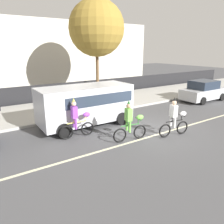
% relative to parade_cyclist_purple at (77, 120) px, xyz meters
% --- Properties ---
extents(ground_plane, '(80.00, 80.00, 0.00)m').
position_rel_parade_cyclist_purple_xyz_m(ground_plane, '(3.74, -1.39, -0.84)').
color(ground_plane, '#4C4C4F').
extents(road_centre_line, '(36.00, 0.14, 0.01)m').
position_rel_parade_cyclist_purple_xyz_m(road_centre_line, '(3.74, -1.89, -0.84)').
color(road_centre_line, beige).
rests_on(road_centre_line, ground).
extents(sidewalk_curb, '(60.00, 5.00, 0.15)m').
position_rel_parade_cyclist_purple_xyz_m(sidewalk_curb, '(3.74, 5.11, -0.77)').
color(sidewalk_curb, '#ADAAA3').
rests_on(sidewalk_curb, ground).
extents(fence_line, '(40.00, 0.08, 1.40)m').
position_rel_parade_cyclist_purple_xyz_m(fence_line, '(3.74, 8.01, -0.14)').
color(fence_line, black).
rests_on(fence_line, ground).
extents(building_backdrop, '(28.00, 8.00, 6.85)m').
position_rel_parade_cyclist_purple_xyz_m(building_backdrop, '(1.13, 16.61, 2.59)').
color(building_backdrop, beige).
rests_on(building_backdrop, ground).
extents(parade_cyclist_purple, '(1.72, 0.50, 1.92)m').
position_rel_parade_cyclist_purple_xyz_m(parade_cyclist_purple, '(0.00, 0.00, 0.00)').
color(parade_cyclist_purple, black).
rests_on(parade_cyclist_purple, ground).
extents(parade_cyclist_lime, '(1.71, 0.52, 1.92)m').
position_rel_parade_cyclist_purple_xyz_m(parade_cyclist_lime, '(1.85, -1.70, 0.00)').
color(parade_cyclist_lime, black).
rests_on(parade_cyclist_lime, ground).
extents(parade_cyclist_zebra, '(1.71, 0.53, 1.92)m').
position_rel_parade_cyclist_purple_xyz_m(parade_cyclist_zebra, '(3.97, -2.42, 0.00)').
color(parade_cyclist_zebra, black).
rests_on(parade_cyclist_zebra, ground).
extents(parked_van_silver, '(5.00, 2.22, 2.18)m').
position_rel_parade_cyclist_purple_xyz_m(parked_van_silver, '(1.21, 1.31, 0.44)').
color(parked_van_silver, silver).
rests_on(parked_van_silver, ground).
extents(parked_car_silver, '(4.10, 1.92, 1.64)m').
position_rel_parade_cyclist_purple_xyz_m(parked_car_silver, '(11.78, 1.37, -0.06)').
color(parked_car_silver, '#B7BABF').
rests_on(parked_car_silver, ground).
extents(street_tree_near_lamp, '(4.33, 4.33, 7.62)m').
position_rel_parade_cyclist_purple_xyz_m(street_tree_near_lamp, '(4.95, 6.61, 4.75)').
color(street_tree_near_lamp, brown).
rests_on(street_tree_near_lamp, sidewalk_curb).
extents(pedestrian_onlooker, '(0.32, 0.20, 1.62)m').
position_rel_parade_cyclist_purple_xyz_m(pedestrian_onlooker, '(3.06, 3.10, 0.17)').
color(pedestrian_onlooker, '#33333D').
rests_on(pedestrian_onlooker, sidewalk_curb).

